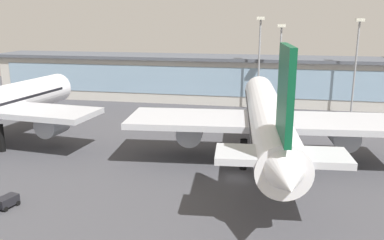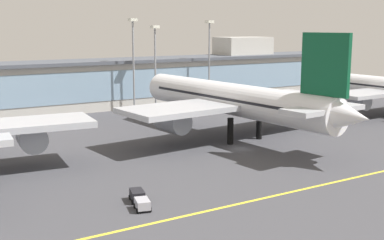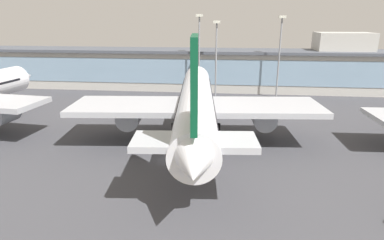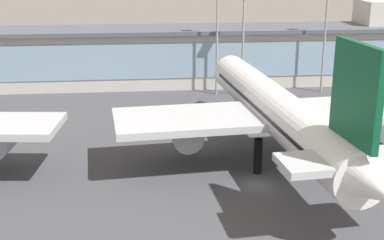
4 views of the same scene
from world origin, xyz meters
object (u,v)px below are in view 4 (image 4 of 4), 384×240
Objects in this scene: apron_light_mast_centre at (243,27)px; airliner_near_right at (277,111)px; apron_light_mast_west at (217,21)px; apron_light_mast_east at (326,21)px.

airliner_near_right is at bearing -93.28° from apron_light_mast_centre.
apron_light_mast_east is at bearing -0.36° from apron_light_mast_west.
airliner_near_right is 38.11m from apron_light_mast_west.
apron_light_mast_west is at bearing 179.64° from apron_light_mast_east.
apron_light_mast_west is 1.08× the size of apron_light_mast_centre.
apron_light_mast_centre is 17.34m from apron_light_mast_east.
apron_light_mast_centre is (4.87, -2.12, -0.94)m from apron_light_mast_west.
apron_light_mast_east reaches higher than airliner_near_right.
apron_light_mast_west reaches higher than apron_light_mast_east.
apron_light_mast_centre is at bearing -173.44° from apron_light_mast_east.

